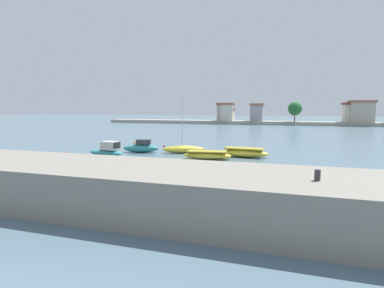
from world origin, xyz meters
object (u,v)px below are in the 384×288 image
moored_boat_2 (183,149)px  mooring_buoy_2 (284,167)px  moored_boat_4 (244,153)px  mooring_buoy_0 (164,146)px  mooring_buoy_3 (50,160)px  mooring_buoy_4 (66,153)px  moored_boat_3 (207,155)px  mooring_buoy_1 (134,143)px  moored_boat_1 (141,147)px  mooring_bollard (317,175)px  moored_boat_0 (107,151)px

moored_boat_2 → mooring_buoy_2: bearing=-49.0°
moored_boat_4 → mooring_buoy_0: (-12.05, 5.41, -0.34)m
mooring_buoy_3 → mooring_buoy_4: 5.35m
moored_boat_2 → moored_boat_3: (4.00, -3.55, -0.05)m
moored_boat_3 → mooring_buoy_2: size_ratio=14.27×
moored_boat_2 → mooring_buoy_3: 14.91m
moored_boat_2 → mooring_buoy_4: 14.02m
moored_boat_4 → mooring_buoy_2: (4.51, -6.06, -0.31)m
mooring_buoy_2 → mooring_buoy_3: (-22.94, -3.28, 0.02)m
moored_boat_4 → mooring_buoy_2: size_ratio=14.72×
moored_boat_3 → mooring_buoy_1: moored_boat_3 is taller
mooring_buoy_0 → mooring_buoy_2: (16.56, -11.47, 0.03)m
moored_boat_1 → moored_boat_2: bearing=-1.4°
mooring_bollard → mooring_buoy_4: size_ratio=1.64×
moored_boat_4 → mooring_buoy_4: moored_boat_4 is taller
moored_boat_0 → moored_boat_4: 15.58m
moored_boat_4 → mooring_buoy_0: bearing=160.0°
moored_boat_2 → mooring_buoy_4: bearing=-177.1°
mooring_bollard → moored_boat_0: (-21.25, 16.70, -2.00)m
mooring_buoy_0 → mooring_buoy_4: 12.99m
mooring_bollard → moored_boat_0: size_ratio=0.10×
moored_boat_4 → mooring_buoy_1: bearing=160.8°
moored_boat_1 → moored_boat_3: bearing=-28.5°
mooring_bollard → moored_boat_1: size_ratio=0.10×
mooring_bollard → mooring_buoy_3: (-24.64, 11.42, -2.42)m
mooring_buoy_0 → mooring_buoy_2: bearing=-34.7°
moored_boat_2 → moored_boat_3: 5.35m
moored_boat_2 → mooring_buoy_2: (12.05, -6.90, -0.30)m
mooring_bollard → moored_boat_4: mooring_bollard is taller
moored_boat_0 → moored_boat_4: bearing=21.8°
mooring_buoy_4 → mooring_buoy_2: bearing=-3.7°
moored_boat_1 → mooring_buoy_3: moored_boat_1 is taller
moored_boat_4 → mooring_buoy_3: (-18.43, -9.34, -0.29)m
moored_boat_0 → mooring_buoy_3: 6.28m
moored_boat_2 → mooring_buoy_3: size_ratio=16.62×
moored_boat_3 → mooring_buoy_1: bearing=136.9°
mooring_bollard → mooring_buoy_2: mooring_bollard is taller
mooring_bollard → moored_boat_3: bearing=118.4°
mooring_buoy_1 → mooring_buoy_2: 26.40m
moored_boat_2 → moored_boat_3: size_ratio=1.28×
moored_boat_0 → moored_boat_1: moored_boat_0 is taller
moored_boat_3 → moored_boat_2: bearing=131.2°
mooring_buoy_2 → moored_boat_4: bearing=126.7°
mooring_buoy_3 → mooring_buoy_2: bearing=8.1°
mooring_buoy_2 → moored_boat_2: bearing=150.2°
mooring_bollard → mooring_buoy_4: mooring_bollard is taller
moored_boat_3 → moored_boat_4: (3.54, 2.71, 0.06)m
moored_boat_3 → mooring_buoy_4: (-16.99, -1.72, -0.29)m
mooring_bollard → mooring_buoy_0: bearing=124.9°
moored_boat_1 → mooring_buoy_1: bearing=109.8°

